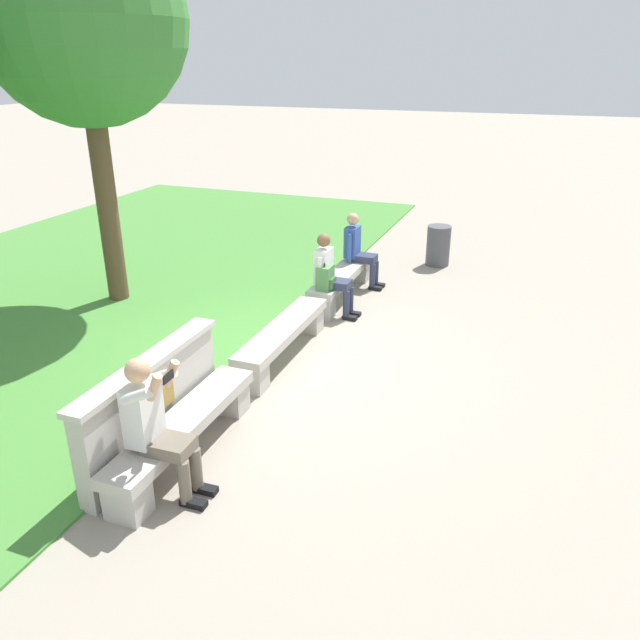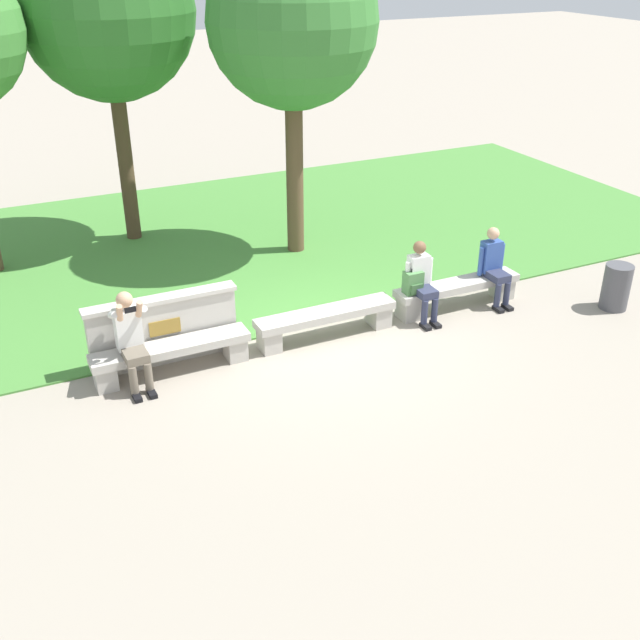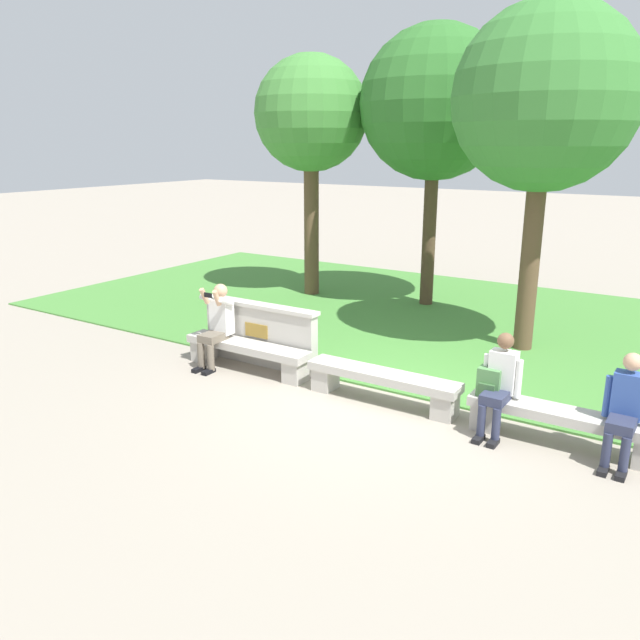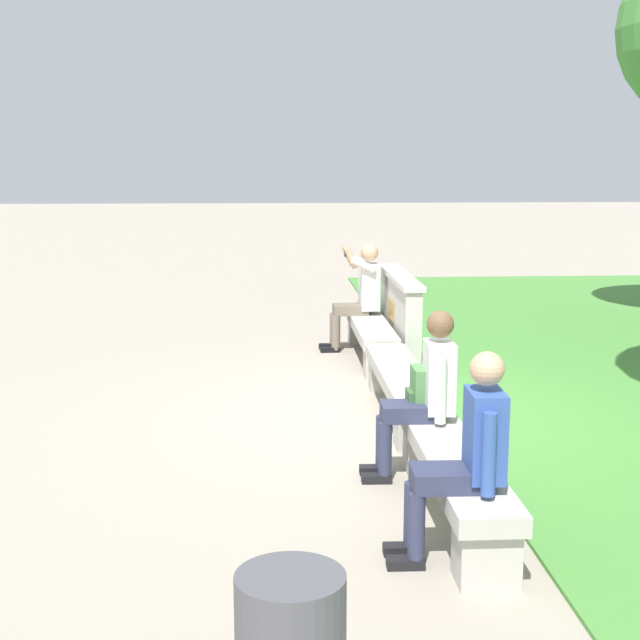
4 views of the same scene
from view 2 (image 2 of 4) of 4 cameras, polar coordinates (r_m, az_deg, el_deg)
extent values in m
plane|color=gray|center=(11.33, 0.44, -1.29)|extent=(80.00, 80.00, 0.00)
cube|color=#478438|center=(15.02, -6.94, 6.02)|extent=(18.92, 8.00, 0.03)
cube|color=#B7B2A8|center=(10.45, -11.29, -2.07)|extent=(2.19, 0.40, 0.12)
cube|color=#B7B2A8|center=(10.42, -16.03, -4.18)|extent=(0.28, 0.34, 0.33)
cube|color=#B7B2A8|center=(10.77, -6.49, -2.11)|extent=(0.28, 0.34, 0.33)
cube|color=#B7B2A8|center=(11.15, 0.45, 0.47)|extent=(2.19, 0.40, 0.12)
cube|color=#B7B2A8|center=(10.93, -3.88, -1.53)|extent=(0.28, 0.34, 0.33)
cube|color=#B7B2A8|center=(11.64, 4.51, 0.36)|extent=(0.28, 0.34, 0.33)
cube|color=#B7B2A8|center=(12.27, 10.43, 2.62)|extent=(2.19, 0.40, 0.12)
cube|color=#B7B2A8|center=(11.89, 6.72, 0.86)|extent=(0.28, 0.34, 0.33)
cube|color=#B7B2A8|center=(12.88, 13.69, 2.41)|extent=(0.28, 0.34, 0.33)
cube|color=#B7B2A8|center=(10.70, -11.81, -0.87)|extent=(2.08, 0.18, 0.95)
cube|color=beige|center=(10.48, -12.07, 1.57)|extent=(2.14, 0.24, 0.06)
cube|color=olive|center=(10.56, -11.73, -0.55)|extent=(0.44, 0.02, 0.22)
cube|color=black|center=(10.15, -13.78, -5.70)|extent=(0.11, 0.24, 0.06)
cylinder|color=#6B6051|center=(10.10, -14.02, -4.51)|extent=(0.11, 0.11, 0.42)
cube|color=black|center=(10.18, -12.70, -5.45)|extent=(0.11, 0.24, 0.06)
cylinder|color=#6B6051|center=(10.13, -12.93, -4.25)|extent=(0.11, 0.11, 0.42)
cube|color=#6B6051|center=(10.14, -13.92, -2.57)|extent=(0.31, 0.43, 0.12)
cube|color=silver|center=(10.21, -14.42, -0.63)|extent=(0.35, 0.23, 0.56)
sphere|color=tan|center=(10.02, -14.69, 1.49)|extent=(0.22, 0.22, 0.22)
cylinder|color=silver|center=(9.96, -15.52, 0.37)|extent=(0.10, 0.31, 0.21)
cylinder|color=tan|center=(9.81, -15.02, 0.54)|extent=(0.10, 0.19, 0.27)
cylinder|color=silver|center=(10.02, -13.42, 0.82)|extent=(0.10, 0.31, 0.21)
cylinder|color=tan|center=(9.85, -13.62, 0.84)|extent=(0.11, 0.19, 0.27)
cube|color=black|center=(9.76, -14.26, 0.76)|extent=(0.15, 0.02, 0.08)
cube|color=black|center=(11.67, 8.05, -0.50)|extent=(0.11, 0.22, 0.06)
cylinder|color=#2D334C|center=(11.62, 7.96, 0.54)|extent=(0.10, 0.10, 0.42)
cube|color=black|center=(11.76, 8.79, -0.33)|extent=(0.11, 0.22, 0.06)
cylinder|color=#2D334C|center=(11.71, 8.71, 0.71)|extent=(0.10, 0.10, 0.42)
cube|color=#2D334C|center=(11.68, 7.96, 2.17)|extent=(0.29, 0.41, 0.12)
cube|color=silver|center=(11.75, 7.49, 3.74)|extent=(0.32, 0.21, 0.52)
sphere|color=brown|center=(11.60, 7.60, 5.50)|extent=(0.20, 0.20, 0.20)
cylinder|color=silver|center=(11.65, 6.68, 3.32)|extent=(0.08, 0.08, 0.48)
cylinder|color=silver|center=(11.85, 8.35, 3.63)|extent=(0.08, 0.08, 0.48)
cube|color=black|center=(12.43, 13.42, 0.80)|extent=(0.10, 0.22, 0.06)
cylinder|color=#2D334C|center=(12.38, 13.36, 1.79)|extent=(0.10, 0.10, 0.42)
cube|color=black|center=(12.53, 14.08, 0.95)|extent=(0.10, 0.22, 0.06)
cylinder|color=#2D334C|center=(12.49, 14.03, 1.93)|extent=(0.10, 0.10, 0.42)
cube|color=#2D334C|center=(12.45, 13.34, 3.31)|extent=(0.29, 0.41, 0.12)
cube|color=#33519E|center=(12.51, 12.87, 4.77)|extent=(0.32, 0.21, 0.52)
sphere|color=tan|center=(12.37, 13.06, 6.44)|extent=(0.20, 0.20, 0.20)
cylinder|color=#33519E|center=(12.40, 12.16, 4.40)|extent=(0.08, 0.08, 0.48)
cylinder|color=#33519E|center=(12.63, 13.64, 4.66)|extent=(0.08, 0.08, 0.48)
cube|color=#4C7F47|center=(11.68, 7.10, 2.87)|extent=(0.28, 0.20, 0.36)
cube|color=#395F35|center=(11.63, 7.36, 2.34)|extent=(0.20, 0.06, 0.16)
torus|color=black|center=(11.60, 7.15, 3.77)|extent=(0.10, 0.02, 0.10)
cylinder|color=#4C3826|center=(15.03, -14.64, 11.93)|extent=(0.28, 0.28, 3.30)
sphere|color=#2D6B28|center=(14.59, -15.91, 21.69)|extent=(3.09, 3.09, 3.09)
cylinder|color=brown|center=(13.94, -1.95, 11.53)|extent=(0.32, 0.32, 3.26)
sphere|color=#387A33|center=(13.48, -2.12, 21.82)|extent=(2.92, 2.92, 2.92)
cylinder|color=#4C4C51|center=(12.96, 21.64, 2.36)|extent=(0.44, 0.44, 0.75)
camera|label=1|loc=(6.56, -45.24, 3.38)|focal=35.00mm
camera|label=3|loc=(8.37, 50.04, 3.70)|focal=35.00mm
camera|label=4|loc=(14.80, 32.05, 11.24)|focal=50.00mm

